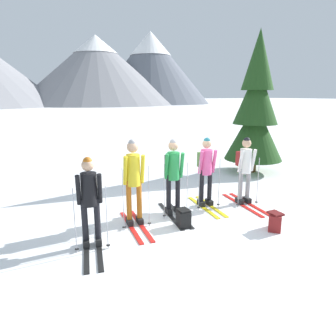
% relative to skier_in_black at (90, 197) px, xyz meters
% --- Properties ---
extents(ground_plane, '(400.00, 400.00, 0.00)m').
position_rel_skier_in_black_xyz_m(ground_plane, '(1.89, 0.55, -0.93)').
color(ground_plane, white).
extents(skier_in_black, '(0.62, 1.70, 1.66)m').
position_rel_skier_in_black_xyz_m(skier_in_black, '(0.00, 0.00, 0.00)').
color(skier_in_black, black).
rests_on(skier_in_black, ground).
extents(skier_in_yellow, '(0.61, 1.69, 1.83)m').
position_rel_skier_in_black_xyz_m(skier_in_yellow, '(1.01, 0.55, 0.12)').
color(skier_in_yellow, red).
rests_on(skier_in_yellow, ground).
extents(skier_in_green, '(0.61, 1.68, 1.75)m').
position_rel_skier_in_black_xyz_m(skier_in_green, '(2.01, 0.73, 0.06)').
color(skier_in_green, black).
rests_on(skier_in_green, ground).
extents(skier_in_pink, '(0.61, 1.57, 1.71)m').
position_rel_skier_in_black_xyz_m(skier_in_pink, '(2.97, 0.87, 0.04)').
color(skier_in_pink, yellow).
rests_on(skier_in_pink, ground).
extents(skier_in_white, '(0.61, 1.76, 1.69)m').
position_rel_skier_in_black_xyz_m(skier_in_white, '(3.93, 0.59, 0.02)').
color(skier_in_white, red).
rests_on(skier_in_white, ground).
extents(pine_tree_near, '(1.99, 1.99, 4.81)m').
position_rel_skier_in_black_xyz_m(pine_tree_near, '(6.34, 3.06, 1.27)').
color(pine_tree_near, '#51381E').
rests_on(pine_tree_near, ground).
extents(backpack_on_snow_front, '(0.40, 0.40, 0.38)m').
position_rel_skier_in_black_xyz_m(backpack_on_snow_front, '(3.49, -0.95, -0.74)').
color(backpack_on_snow_front, maroon).
rests_on(backpack_on_snow_front, ground).
extents(backpack_on_snow_beside, '(0.29, 0.35, 0.38)m').
position_rel_skier_in_black_xyz_m(backpack_on_snow_beside, '(1.89, 0.01, -0.74)').
color(backpack_on_snow_beside, black).
rests_on(backpack_on_snow_beside, ground).
extents(mountain_ridge_distant, '(101.74, 55.24, 23.71)m').
position_rel_skier_in_black_xyz_m(mountain_ridge_distant, '(2.17, 80.24, 9.50)').
color(mountain_ridge_distant, slate).
rests_on(mountain_ridge_distant, ground).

